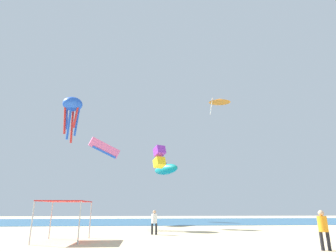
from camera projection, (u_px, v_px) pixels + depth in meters
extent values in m
cube|color=beige|center=(212.00, 249.00, 13.87)|extent=(110.00, 110.00, 0.10)
cube|color=#28608C|center=(168.00, 221.00, 40.92)|extent=(110.00, 21.46, 0.03)
cylinder|color=#B2B2B7|center=(32.00, 223.00, 15.22)|extent=(0.07, 0.07, 2.27)
cylinder|color=#B2B2B7|center=(79.00, 222.00, 15.41)|extent=(0.07, 0.07, 2.27)
cylinder|color=#B2B2B7|center=(51.00, 220.00, 18.26)|extent=(0.07, 0.07, 2.27)
cylinder|color=#B2B2B7|center=(90.00, 220.00, 18.46)|extent=(0.07, 0.07, 2.27)
cube|color=red|center=(66.00, 201.00, 17.17)|extent=(2.63, 3.25, 0.06)
cylinder|color=black|center=(328.00, 241.00, 13.07)|extent=(0.16, 0.16, 0.82)
cylinder|color=black|center=(322.00, 241.00, 13.06)|extent=(0.16, 0.16, 0.82)
cylinder|color=orange|center=(323.00, 224.00, 13.28)|extent=(0.43, 0.43, 0.72)
sphere|color=tan|center=(321.00, 213.00, 13.42)|extent=(0.27, 0.27, 0.27)
cylinder|color=black|center=(156.00, 229.00, 20.75)|extent=(0.16, 0.16, 0.79)
cylinder|color=black|center=(152.00, 229.00, 20.78)|extent=(0.16, 0.16, 0.79)
cylinder|color=white|center=(154.00, 219.00, 20.97)|extent=(0.41, 0.41, 0.69)
sphere|color=tan|center=(154.00, 212.00, 21.11)|extent=(0.26, 0.26, 0.26)
cone|color=orange|center=(220.00, 101.00, 39.41)|extent=(3.36, 3.39, 0.82)
cylinder|color=white|center=(211.00, 106.00, 38.90)|extent=(0.25, 1.22, 2.15)
cube|color=pink|center=(105.00, 148.00, 37.02)|extent=(4.09, 2.29, 2.64)
cube|color=blue|center=(104.00, 152.00, 36.86)|extent=(3.01, 1.68, 1.46)
ellipsoid|color=blue|center=(73.00, 104.00, 32.33)|extent=(3.02, 3.02, 1.60)
cylinder|color=blue|center=(67.00, 119.00, 32.12)|extent=(0.46, 0.37, 2.48)
cylinder|color=red|center=(65.00, 120.00, 31.37)|extent=(0.52, 0.41, 3.22)
cylinder|color=blue|center=(69.00, 123.00, 30.98)|extent=(0.25, 0.64, 3.94)
cylinder|color=red|center=(76.00, 117.00, 31.56)|extent=(0.46, 0.37, 2.48)
cylinder|color=blue|center=(77.00, 122.00, 32.11)|extent=(0.52, 0.41, 3.22)
cylinder|color=red|center=(72.00, 126.00, 32.28)|extent=(0.25, 0.64, 3.94)
ellipsoid|color=teal|center=(166.00, 169.00, 42.04)|extent=(4.24, 5.30, 1.61)
cone|color=blue|center=(166.00, 164.00, 42.28)|extent=(1.09, 1.08, 0.58)
cube|color=purple|center=(159.00, 151.00, 30.14)|extent=(1.46, 1.57, 1.18)
cube|color=yellow|center=(159.00, 162.00, 29.79)|extent=(1.46, 1.57, 1.18)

